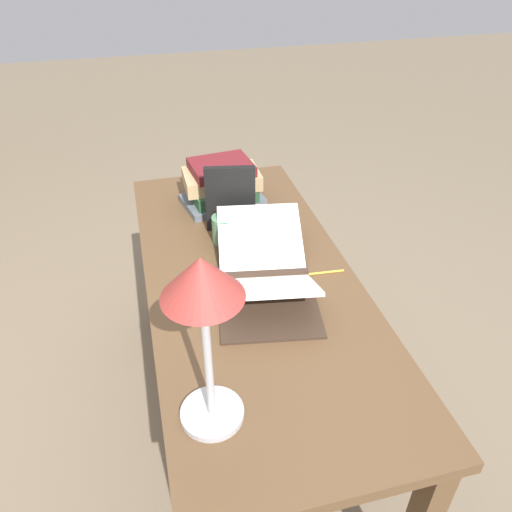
{
  "coord_description": "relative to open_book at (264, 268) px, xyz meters",
  "views": [
    {
      "loc": [
        -1.2,
        0.29,
        1.68
      ],
      "look_at": [
        -0.01,
        -0.02,
        0.81
      ],
      "focal_mm": 35.0,
      "sensor_mm": 36.0,
      "label": 1
    }
  ],
  "objects": [
    {
      "name": "reading_lamp",
      "position": [
        -0.46,
        0.25,
        0.3
      ],
      "size": [
        0.16,
        0.16,
        0.44
      ],
      "color": "#ADADB2",
      "rests_on": "reading_desk"
    },
    {
      "name": "book_stack_tall",
      "position": [
        0.49,
        0.03,
        0.05
      ],
      "size": [
        0.24,
        0.32,
        0.17
      ],
      "color": "slate",
      "rests_on": "reading_desk"
    },
    {
      "name": "reading_desk",
      "position": [
        0.02,
        0.04,
        -0.14
      ],
      "size": [
        1.48,
        0.64,
        0.73
      ],
      "color": "brown",
      "rests_on": "ground_plane"
    },
    {
      "name": "pencil",
      "position": [
        -0.03,
        -0.17,
        -0.03
      ],
      "size": [
        0.02,
        0.17,
        0.01
      ],
      "rotation": [
        0.0,
        0.0,
        -0.07
      ],
      "color": "gold",
      "rests_on": "reading_desk"
    },
    {
      "name": "coffee_mug",
      "position": [
        0.23,
        0.08,
        0.01
      ],
      "size": [
        0.08,
        0.11,
        0.1
      ],
      "rotation": [
        0.0,
        0.0,
        4.33
      ],
      "color": "#4C7F5B",
      "rests_on": "reading_desk"
    },
    {
      "name": "book_standing_upright",
      "position": [
        0.3,
        0.04,
        0.08
      ],
      "size": [
        0.06,
        0.17,
        0.24
      ],
      "rotation": [
        0.0,
        0.0,
        -0.19
      ],
      "color": "black",
      "rests_on": "reading_desk"
    },
    {
      "name": "ground_plane",
      "position": [
        0.02,
        0.04,
        -0.77
      ],
      "size": [
        12.0,
        12.0,
        0.0
      ],
      "primitive_type": "plane",
      "color": "#70604C"
    },
    {
      "name": "open_book",
      "position": [
        0.0,
        0.0,
        0.0
      ],
      "size": [
        0.6,
        0.37,
        0.13
      ],
      "rotation": [
        0.0,
        0.0,
        -0.16
      ],
      "color": "#38281E",
      "rests_on": "reading_desk"
    }
  ]
}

